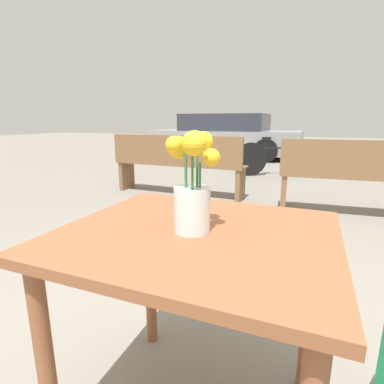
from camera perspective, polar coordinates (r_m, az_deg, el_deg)
table_front at (r=0.97m, az=0.92°, el=-13.78°), size 0.82×0.72×0.72m
flower_vase at (r=0.87m, az=-0.05°, el=-0.00°), size 0.17×0.15×0.30m
bench_near at (r=4.21m, az=-2.96°, el=5.68°), size 1.94×0.42×0.85m
bench_middle at (r=3.74m, az=31.55°, el=2.71°), size 1.98×0.49×0.85m
bicycle at (r=6.04m, az=15.34°, el=6.25°), size 1.40×0.79×0.74m
parked_car at (r=8.97m, az=6.33°, el=10.48°), size 4.30×1.94×1.22m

